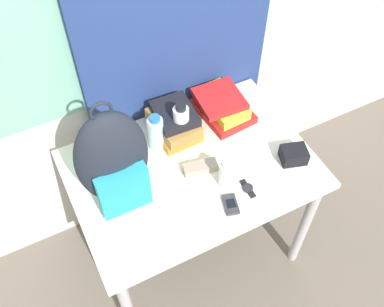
# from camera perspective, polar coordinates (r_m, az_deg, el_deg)

# --- Properties ---
(ground_plane) EXTENTS (12.00, 12.00, 0.00)m
(ground_plane) POSITION_cam_1_polar(r_m,az_deg,el_deg) (2.53, 4.01, -18.37)
(ground_plane) COLOR #665B51
(wall_back) EXTENTS (6.00, 0.06, 2.50)m
(wall_back) POSITION_cam_1_polar(r_m,az_deg,el_deg) (1.94, -6.45, 16.46)
(wall_back) COLOR beige
(wall_back) RESTS_ON ground_plane
(curtain_blue) EXTENTS (0.90, 0.04, 2.50)m
(curtain_blue) POSITION_cam_1_polar(r_m,az_deg,el_deg) (1.95, -1.93, 16.76)
(curtain_blue) COLOR navy
(curtain_blue) RESTS_ON ground_plane
(desk) EXTENTS (1.06, 0.74, 0.77)m
(desk) POSITION_cam_1_polar(r_m,az_deg,el_deg) (2.07, 0.00, -3.51)
(desk) COLOR silver
(desk) RESTS_ON ground_plane
(backpack) EXTENTS (0.29, 0.20, 0.55)m
(backpack) POSITION_cam_1_polar(r_m,az_deg,el_deg) (1.73, -9.96, -1.05)
(backpack) COLOR #1E232D
(backpack) RESTS_ON desk
(book_stack_left) EXTENTS (0.19, 0.25, 0.14)m
(book_stack_left) POSITION_cam_1_polar(r_m,az_deg,el_deg) (2.06, -2.26, 3.91)
(book_stack_left) COLOR orange
(book_stack_left) RESTS_ON desk
(book_stack_center) EXTENTS (0.25, 0.29, 0.12)m
(book_stack_center) POSITION_cam_1_polar(r_m,az_deg,el_deg) (2.16, 3.84, 6.11)
(book_stack_center) COLOR red
(book_stack_center) RESTS_ON desk
(water_bottle) EXTENTS (0.07, 0.07, 0.20)m
(water_bottle) POSITION_cam_1_polar(r_m,az_deg,el_deg) (1.99, -4.59, 2.59)
(water_bottle) COLOR silver
(water_bottle) RESTS_ON desk
(sports_bottle) EXTENTS (0.07, 0.07, 0.23)m
(sports_bottle) POSITION_cam_1_polar(r_m,az_deg,el_deg) (2.00, -1.37, 3.74)
(sports_bottle) COLOR white
(sports_bottle) RESTS_ON desk
(sunscreen_bottle) EXTENTS (0.06, 0.06, 0.15)m
(sunscreen_bottle) POSITION_cam_1_polar(r_m,az_deg,el_deg) (1.88, 4.28, -2.63)
(sunscreen_bottle) COLOR white
(sunscreen_bottle) RESTS_ON desk
(cell_phone) EXTENTS (0.08, 0.11, 0.02)m
(cell_phone) POSITION_cam_1_polar(r_m,az_deg,el_deg) (1.88, 4.94, -6.46)
(cell_phone) COLOR #2D2D33
(cell_phone) RESTS_ON desk
(sunglasses_case) EXTENTS (0.16, 0.08, 0.04)m
(sunglasses_case) POSITION_cam_1_polar(r_m,az_deg,el_deg) (1.96, 1.06, -1.77)
(sunglasses_case) COLOR gray
(sunglasses_case) RESTS_ON desk
(camera_pouch) EXTENTS (0.13, 0.12, 0.07)m
(camera_pouch) POSITION_cam_1_polar(r_m,az_deg,el_deg) (2.03, 12.79, -0.16)
(camera_pouch) COLOR black
(camera_pouch) RESTS_ON desk
(wristwatch) EXTENTS (0.05, 0.10, 0.01)m
(wristwatch) POSITION_cam_1_polar(r_m,az_deg,el_deg) (1.93, 7.08, -4.39)
(wristwatch) COLOR black
(wristwatch) RESTS_ON desk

